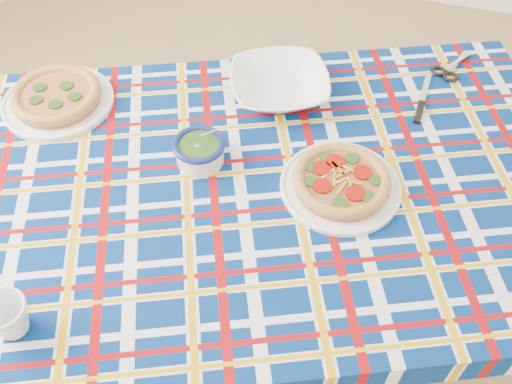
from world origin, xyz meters
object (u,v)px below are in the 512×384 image
(pesto_bowl, at_px, (199,149))
(mug, at_px, (8,318))
(serving_bowl, at_px, (279,86))
(main_focaccia_plate, at_px, (341,181))
(dining_table, at_px, (266,202))

(pesto_bowl, height_order, mug, mug)
(pesto_bowl, xyz_separation_m, serving_bowl, (0.12, 0.28, -0.01))
(main_focaccia_plate, relative_size, mug, 3.22)
(dining_table, height_order, pesto_bowl, pesto_bowl)
(main_focaccia_plate, height_order, serving_bowl, serving_bowl)
(main_focaccia_plate, distance_m, serving_bowl, 0.35)
(main_focaccia_plate, xyz_separation_m, serving_bowl, (-0.22, 0.27, 0.00))
(dining_table, relative_size, main_focaccia_plate, 6.04)
(dining_table, distance_m, pesto_bowl, 0.20)
(dining_table, xyz_separation_m, main_focaccia_plate, (0.17, 0.03, 0.10))
(serving_bowl, height_order, mug, mug)
(pesto_bowl, bearing_deg, serving_bowl, 67.92)
(pesto_bowl, bearing_deg, dining_table, -7.39)
(mug, bearing_deg, serving_bowl, 39.94)
(dining_table, relative_size, pesto_bowl, 13.84)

